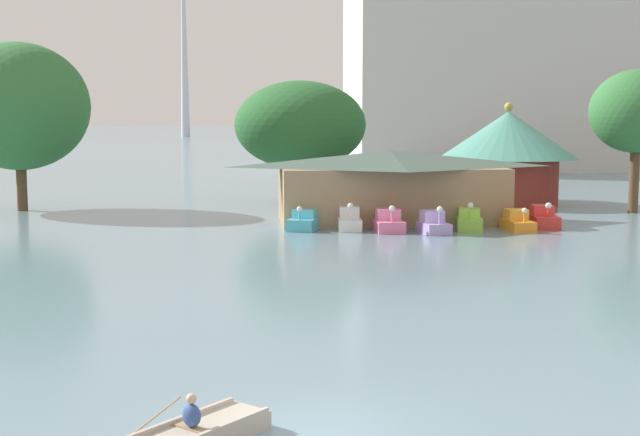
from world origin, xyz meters
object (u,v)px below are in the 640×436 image
Objects in this scene: pedal_boat_white at (349,221)px; background_building_block at (486,76)px; pedal_boat_pink at (389,222)px; shoreline_tree_mid at (300,125)px; pedal_boat_red at (543,219)px; pedal_boat_lime at (469,221)px; boathouse at (390,184)px; shoreline_tree_tall_left at (19,107)px; pedal_boat_lavender at (433,224)px; shoreline_tree_right at (637,112)px; pedal_boat_cyan at (304,222)px; distant_broadcast_tower at (183,4)px; rowboat_with_rower at (200,433)px; green_roof_pavilion at (508,151)px; pedal_boat_orange at (517,222)px.

background_building_block reaches higher than pedal_boat_white.
shoreline_tree_mid reaches higher than pedal_boat_pink.
pedal_boat_red is at bearing 95.31° from pedal_boat_pink.
pedal_boat_lime is (7.37, -0.57, -0.04)m from pedal_boat_white.
boathouse is 1.26× the size of shoreline_tree_tall_left.
background_building_block reaches higher than pedal_boat_lavender.
shoreline_tree_mid is at bearing 158.07° from shoreline_tree_right.
distant_broadcast_tower reaches higher than pedal_boat_cyan.
rowboat_with_rower is 34.44m from pedal_boat_lavender.
pedal_boat_lavender is at bearing -29.03° from shoreline_tree_tall_left.
green_roof_pavilion reaches higher than pedal_boat_cyan.
pedal_boat_cyan is 1.09× the size of pedal_boat_lavender.
pedal_boat_lavender reaches higher than pedal_boat_orange.
pedal_boat_white is at bearing -134.33° from green_roof_pavilion.
green_roof_pavilion is (7.36, 15.64, 3.76)m from pedal_boat_lime.
pedal_boat_red is 311.36m from distant_broadcast_tower.
pedal_boat_white is 0.23× the size of green_roof_pavilion.
distant_broadcast_tower is (-39.52, 305.07, 53.32)m from pedal_boat_orange.
pedal_boat_white is at bearing -81.98° from pedal_boat_lime.
background_building_block is at bearing 164.96° from pedal_boat_orange.
pedal_boat_cyan is 0.25× the size of shoreline_tree_mid.
shoreline_tree_right is at bearing 113.35° from pedal_boat_white.
background_building_block reaches higher than shoreline_tree_tall_left.
shoreline_tree_tall_left is 45.05m from shoreline_tree_right.
shoreline_tree_right is at bearing -21.93° from shoreline_tree_mid.
pedal_boat_white is 10.29m from pedal_boat_orange.
pedal_boat_cyan is 23.36m from green_roof_pavilion.
pedal_boat_lavender reaches higher than rowboat_with_rower.
pedal_boat_red is at bearing -50.83° from shoreline_tree_mid.
distant_broadcast_tower is at bearing -174.17° from pedal_boat_pink.
background_building_block is at bearing 84.75° from shoreline_tree_right.
pedal_boat_pink is 22.42m from shoreline_tree_right.
rowboat_with_rower is 39.42m from pedal_boat_red.
shoreline_tree_mid reaches higher than pedal_boat_white.
pedal_boat_cyan is at bearing -85.00° from pedal_boat_red.
shoreline_tree_mid is 0.08× the size of distant_broadcast_tower.
pedal_boat_orange is at bearing -82.62° from distant_broadcast_tower.
shoreline_tree_mid is at bearing -167.40° from pedal_boat_pink.
pedal_boat_lavender is 2.94m from pedal_boat_lime.
boathouse is at bearing 169.46° from pedal_boat_pink.
shoreline_tree_tall_left is at bearing -177.41° from green_roof_pavilion.
green_roof_pavilion is at bearing 142.14° from pedal_boat_pink.
green_roof_pavilion is at bearing -81.33° from distant_broadcast_tower.
distant_broadcast_tower is at bearing -155.51° from pedal_boat_cyan.
pedal_boat_pink is 0.22× the size of green_roof_pavilion.
distant_broadcast_tower is (-21.79, 338.06, 53.59)m from rowboat_with_rower.
shoreline_tree_right reaches higher than boathouse.
pedal_boat_lime is at bearing -115.19° from green_roof_pavilion.
background_building_block is 0.29× the size of distant_broadcast_tower.
pedal_boat_lavender is 20.71m from shoreline_tree_right.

